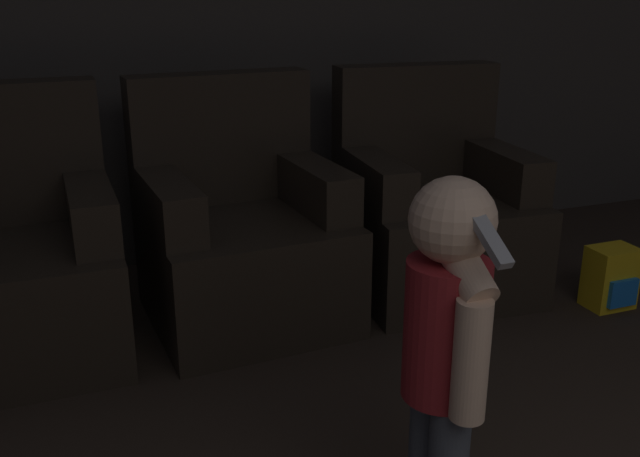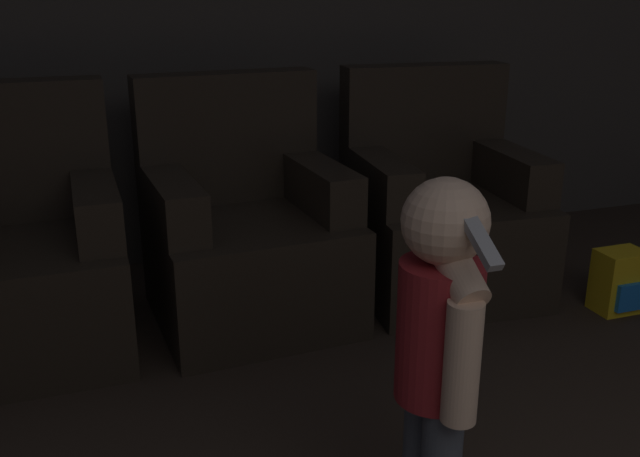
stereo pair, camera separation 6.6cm
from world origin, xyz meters
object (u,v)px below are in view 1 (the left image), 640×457
at_px(armchair_middle, 241,237).
at_px(toy_backpack, 611,278).
at_px(person_toddler, 447,331).
at_px(armchair_left, 10,266).
at_px(armchair_right, 432,213).

relative_size(armchair_middle, toy_backpack, 3.65).
distance_m(person_toddler, toy_backpack, 1.70).
bearing_deg(armchair_left, toy_backpack, -12.32).
xyz_separation_m(armchair_left, armchair_right, (1.81, -0.00, 0.00)).
bearing_deg(armchair_right, toy_backpack, -35.04).
relative_size(armchair_middle, person_toddler, 1.07).
bearing_deg(toy_backpack, armchair_middle, 161.60).
bearing_deg(person_toddler, toy_backpack, 126.80).
height_order(armchair_middle, person_toddler, armchair_middle).
distance_m(armchair_middle, toy_backpack, 1.63).
relative_size(person_toddler, toy_backpack, 3.42).
xyz_separation_m(armchair_left, person_toddler, (1.05, -1.40, 0.21)).
bearing_deg(armchair_middle, toy_backpack, -21.86).
bearing_deg(armchair_right, armchair_left, -175.57).
bearing_deg(armchair_left, armchair_middle, -0.50).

